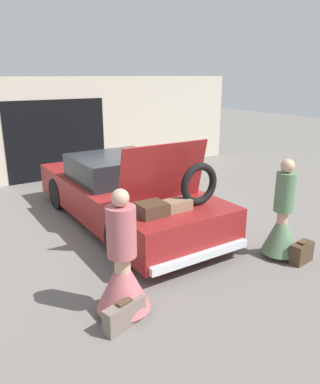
{
  "coord_description": "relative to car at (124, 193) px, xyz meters",
  "views": [
    {
      "loc": [
        -3.22,
        -6.32,
        2.84
      ],
      "look_at": [
        0.0,
        -1.33,
        0.98
      ],
      "focal_mm": 35.0,
      "sensor_mm": 36.0,
      "label": 1
    }
  ],
  "objects": [
    {
      "name": "car",
      "position": [
        0.0,
        0.0,
        0.0
      ],
      "size": [
        1.91,
        4.93,
        1.82
      ],
      "color": "maroon",
      "rests_on": "ground_plane"
    },
    {
      "name": "suitcase_beside_right_person",
      "position": [
        1.55,
        -3.05,
        -0.43
      ],
      "size": [
        0.44,
        0.24,
        0.36
      ],
      "color": "#473323",
      "rests_on": "ground_plane"
    },
    {
      "name": "person_left",
      "position": [
        -1.42,
        -2.7,
        -0.03
      ],
      "size": [
        0.68,
        0.68,
        1.61
      ],
      "rotation": [
        0.0,
        0.0,
        -1.56
      ],
      "color": "tan",
      "rests_on": "ground_plane"
    },
    {
      "name": "ground_plane",
      "position": [
        -0.0,
        -0.0,
        -0.6
      ],
      "size": [
        40.0,
        40.0,
        0.0
      ],
      "primitive_type": "plane",
      "color": "slate"
    },
    {
      "name": "suitcase_beside_left_person",
      "position": [
        -1.54,
        -2.95,
        -0.44
      ],
      "size": [
        0.58,
        0.29,
        0.34
      ],
      "color": "#75665B",
      "rests_on": "ground_plane"
    },
    {
      "name": "garage_wall_back",
      "position": [
        -0.0,
        4.01,
        0.79
      ],
      "size": [
        12.0,
        0.14,
        2.8
      ],
      "color": "beige",
      "rests_on": "ground_plane"
    },
    {
      "name": "person_right",
      "position": [
        1.41,
        -2.72,
        -0.02
      ],
      "size": [
        0.58,
        0.58,
        1.62
      ],
      "rotation": [
        0.0,
        0.0,
        1.38
      ],
      "color": "tan",
      "rests_on": "ground_plane"
    }
  ]
}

